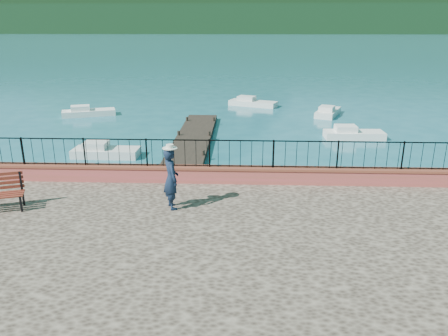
# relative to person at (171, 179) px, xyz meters

# --- Properties ---
(ground) EXTENTS (2000.00, 2000.00, 0.00)m
(ground) POSITION_rel_person_xyz_m (1.28, -1.40, -2.14)
(ground) COLOR #19596B
(ground) RESTS_ON ground
(parapet) EXTENTS (28.00, 0.46, 0.58)m
(parapet) POSITION_rel_person_xyz_m (1.28, 2.30, -0.65)
(parapet) COLOR #B6424A
(parapet) RESTS_ON promenade
(railing) EXTENTS (27.00, 0.05, 0.95)m
(railing) POSITION_rel_person_xyz_m (1.28, 2.30, 0.12)
(railing) COLOR black
(railing) RESTS_ON parapet
(dock) EXTENTS (2.00, 16.00, 0.30)m
(dock) POSITION_rel_person_xyz_m (-0.72, 10.60, -1.99)
(dock) COLOR #2D231C
(dock) RESTS_ON ground
(far_forest) EXTENTS (900.00, 60.00, 18.00)m
(far_forest) POSITION_rel_person_xyz_m (1.28, 298.60, 6.86)
(far_forest) COLOR black
(far_forest) RESTS_ON ground
(foothills) EXTENTS (900.00, 120.00, 44.00)m
(foothills) POSITION_rel_person_xyz_m (1.28, 358.60, 19.86)
(foothills) COLOR black
(foothills) RESTS_ON ground
(companion_hill) EXTENTS (448.00, 384.00, 180.00)m
(companion_hill) POSITION_rel_person_xyz_m (221.28, 558.60, -2.14)
(companion_hill) COLOR #142D23
(companion_hill) RESTS_ON ground
(person) EXTENTS (0.69, 0.81, 1.88)m
(person) POSITION_rel_person_xyz_m (0.00, 0.00, 0.00)
(person) COLOR #101D32
(person) RESTS_ON promenade
(hat) EXTENTS (0.44, 0.44, 0.12)m
(hat) POSITION_rel_person_xyz_m (0.00, 0.00, 1.00)
(hat) COLOR silver
(hat) RESTS_ON person
(boat_0) EXTENTS (3.39, 1.36, 0.80)m
(boat_0) POSITION_rel_person_xyz_m (-4.89, 9.14, -1.74)
(boat_0) COLOR silver
(boat_0) RESTS_ON ground
(boat_2) EXTENTS (3.49, 1.35, 0.80)m
(boat_2) POSITION_rel_person_xyz_m (8.79, 13.48, -1.74)
(boat_2) COLOR white
(boat_2) RESTS_ON ground
(boat_3) EXTENTS (4.00, 2.51, 0.80)m
(boat_3) POSITION_rel_person_xyz_m (-9.31, 19.45, -1.74)
(boat_3) COLOR white
(boat_3) RESTS_ON ground
(boat_4) EXTENTS (4.14, 2.70, 0.80)m
(boat_4) POSITION_rel_person_xyz_m (2.99, 23.97, -1.74)
(boat_4) COLOR silver
(boat_4) RESTS_ON ground
(boat_5) EXTENTS (2.47, 3.61, 0.80)m
(boat_5) POSITION_rel_person_xyz_m (8.49, 20.28, -1.74)
(boat_5) COLOR silver
(boat_5) RESTS_ON ground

